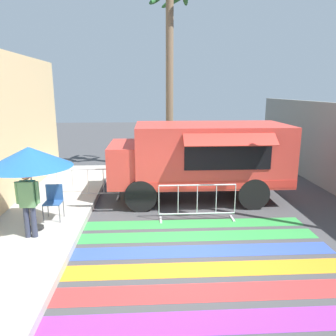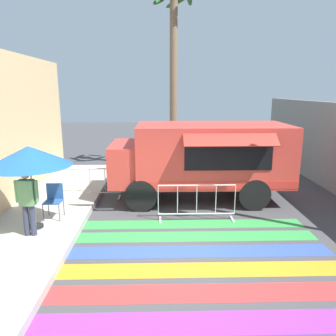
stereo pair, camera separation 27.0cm
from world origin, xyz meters
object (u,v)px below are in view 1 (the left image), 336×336
food_truck (197,155)px  folding_chair (54,199)px  vendor_person (28,200)px  patio_umbrella (29,157)px  barricade_side (88,184)px  barricade_front (197,202)px  palm_tree (170,47)px

food_truck → folding_chair: 4.53m
food_truck → vendor_person: bearing=-144.3°
food_truck → patio_umbrella: 5.06m
barricade_side → barricade_front: bearing=-31.0°
food_truck → barricade_side: size_ratio=2.78×
barricade_side → vendor_person: bearing=-102.9°
palm_tree → barricade_side: bearing=-125.9°
barricade_front → barricade_side: size_ratio=1.05×
barricade_front → barricade_side: 3.82m
folding_chair → barricade_front: bearing=-12.2°
patio_umbrella → barricade_side: size_ratio=1.01×
patio_umbrella → barricade_side: patio_umbrella is taller
folding_chair → vendor_person: size_ratio=0.57×
food_truck → vendor_person: (-4.25, -3.06, -0.38)m
food_truck → patio_umbrella: (-4.30, -2.63, 0.52)m
folding_chair → palm_tree: (3.41, 6.09, 4.50)m
food_truck → palm_tree: 5.64m
food_truck → palm_tree: palm_tree is taller
folding_chair → vendor_person: (-0.23, -1.11, 0.34)m
barricade_side → palm_tree: size_ratio=0.26×
vendor_person → barricade_side: 3.33m
barricade_side → palm_tree: palm_tree is taller
vendor_person → folding_chair: bearing=93.7°
vendor_person → barricade_front: (4.01, 1.22, -0.56)m
patio_umbrella → folding_chair: 1.44m
barricade_front → palm_tree: size_ratio=0.27×
vendor_person → patio_umbrella: bearing=111.2°
barricade_side → food_truck: bearing=-2.2°
patio_umbrella → barricade_front: bearing=11.0°
food_truck → folding_chair: size_ratio=6.17×
patio_umbrella → folding_chair: size_ratio=2.25×
folding_chair → food_truck: bearing=12.0°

